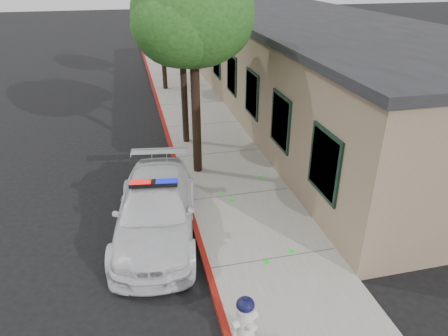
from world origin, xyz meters
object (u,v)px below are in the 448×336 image
police_car (156,210)px  street_tree_near (193,20)px  street_tree_mid (182,33)px  fire_hydrant (245,318)px  street_tree_far (161,11)px  clapboard_building (317,71)px

police_car → street_tree_near: street_tree_near is taller
police_car → street_tree_mid: size_ratio=0.96×
police_car → fire_hydrant: 4.02m
street_tree_near → street_tree_far: (0.02, 10.01, -0.75)m
clapboard_building → street_tree_far: size_ratio=3.96×
fire_hydrant → street_tree_far: (0.38, 16.82, 3.49)m
clapboard_building → police_car: clapboard_building is taller
fire_hydrant → street_tree_near: bearing=68.0°
street_tree_mid → fire_hydrant: bearing=-92.2°
fire_hydrant → street_tree_near: 8.03m
fire_hydrant → street_tree_far: street_tree_far is taller
street_tree_near → street_tree_far: size_ratio=1.20×
clapboard_building → street_tree_mid: street_tree_mid is taller
clapboard_building → street_tree_mid: size_ratio=3.94×
police_car → fire_hydrant: (1.25, -3.82, -0.08)m
street_tree_mid → street_tree_far: (0.01, 7.46, -0.04)m
clapboard_building → street_tree_mid: 6.51m
street_tree_near → street_tree_mid: (0.01, 2.56, -0.71)m
street_tree_far → street_tree_mid: bearing=-90.1°
fire_hydrant → street_tree_near: street_tree_near is taller
street_tree_mid → street_tree_near: bearing=-90.1°
street_tree_near → police_car: bearing=-118.4°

